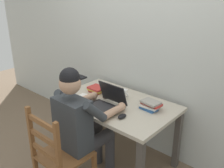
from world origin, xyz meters
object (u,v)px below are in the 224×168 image
object	(u,v)px
wooden_chair	(59,156)
book_stack_side	(96,89)
book_stack_main	(150,105)
computer_mouse	(122,116)
desk	(116,111)
seated_person	(81,122)
coffee_mug_dark	(106,94)
laptop	(107,102)
coffee_mug_white	(123,94)

from	to	relation	value
wooden_chair	book_stack_side	world-z (taller)	wooden_chair
wooden_chair	book_stack_side	size ratio (longest dim) A/B	4.74
book_stack_main	book_stack_side	size ratio (longest dim) A/B	1.05
computer_mouse	book_stack_side	size ratio (longest dim) A/B	0.51
wooden_chair	book_stack_main	distance (m)	0.98
desk	seated_person	distance (m)	0.47
seated_person	book_stack_side	distance (m)	0.62
wooden_chair	coffee_mug_dark	world-z (taller)	wooden_chair
laptop	coffee_mug_white	bearing A→B (deg)	93.37
computer_mouse	coffee_mug_dark	xyz separation A→B (m)	(-0.41, 0.24, 0.03)
laptop	coffee_mug_dark	world-z (taller)	laptop
wooden_chair	seated_person	bearing A→B (deg)	90.00
wooden_chair	book_stack_side	bearing A→B (deg)	111.63
desk	laptop	xyz separation A→B (m)	(-0.00, -0.14, 0.15)
seated_person	wooden_chair	size ratio (longest dim) A/B	1.33
coffee_mug_dark	book_stack_main	distance (m)	0.52
seated_person	book_stack_side	size ratio (longest dim) A/B	6.30
wooden_chair	laptop	bearing A→B (deg)	88.28
laptop	computer_mouse	distance (m)	0.27
wooden_chair	computer_mouse	distance (m)	0.67
desk	book_stack_side	bearing A→B (deg)	170.30
seated_person	laptop	bearing A→B (deg)	86.81
book_stack_main	seated_person	bearing A→B (deg)	-123.70
coffee_mug_white	coffee_mug_dark	xyz separation A→B (m)	(-0.14, -0.11, -0.00)
coffee_mug_white	coffee_mug_dark	bearing A→B (deg)	-139.68
computer_mouse	laptop	bearing A→B (deg)	164.40
desk	laptop	distance (m)	0.20
computer_mouse	coffee_mug_white	distance (m)	0.45
book_stack_side	coffee_mug_white	bearing A→B (deg)	14.54
wooden_chair	computer_mouse	xyz separation A→B (m)	(0.28, 0.53, 0.28)
seated_person	book_stack_main	world-z (taller)	seated_person
laptop	coffee_mug_dark	xyz separation A→B (m)	(-0.15, 0.16, -0.01)
desk	computer_mouse	xyz separation A→B (m)	(0.26, -0.21, 0.12)
seated_person	coffee_mug_dark	bearing A→B (deg)	105.20
desk	coffee_mug_dark	size ratio (longest dim) A/B	10.41
laptop	computer_mouse	world-z (taller)	laptop
book_stack_side	seated_person	bearing A→B (deg)	-58.64
seated_person	coffee_mug_dark	world-z (taller)	seated_person
wooden_chair	computer_mouse	bearing A→B (deg)	62.47
seated_person	coffee_mug_white	world-z (taller)	seated_person
seated_person	laptop	xyz separation A→B (m)	(0.02, 0.33, 0.09)
book_stack_main	book_stack_side	bearing A→B (deg)	-176.07
laptop	coffee_mug_white	xyz separation A→B (m)	(-0.02, 0.28, -0.01)
wooden_chair	book_stack_main	world-z (taller)	wooden_chair
seated_person	wooden_chair	xyz separation A→B (m)	(-0.00, -0.28, -0.22)
wooden_chair	book_stack_side	distance (m)	0.91
desk	coffee_mug_white	size ratio (longest dim) A/B	10.77
wooden_chair	coffee_mug_white	distance (m)	0.94
wooden_chair	coffee_mug_white	xyz separation A→B (m)	(0.00, 0.89, 0.31)
seated_person	coffee_mug_white	bearing A→B (deg)	89.82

